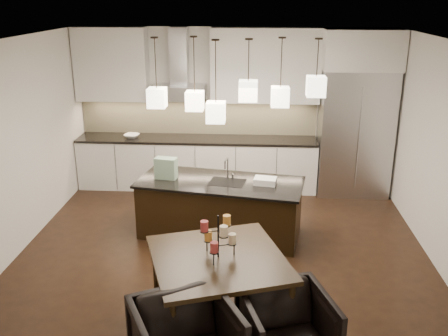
# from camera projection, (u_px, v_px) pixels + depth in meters

# --- Properties ---
(floor) EXTENTS (5.50, 5.50, 0.02)m
(floor) POSITION_uv_depth(u_px,v_px,m) (223.00, 253.00, 6.77)
(floor) COLOR black
(floor) RESTS_ON ground
(ceiling) EXTENTS (5.50, 5.50, 0.02)m
(ceiling) POSITION_uv_depth(u_px,v_px,m) (223.00, 40.00, 5.84)
(ceiling) COLOR white
(ceiling) RESTS_ON wall_back
(wall_back) EXTENTS (5.50, 0.02, 2.80)m
(wall_back) POSITION_uv_depth(u_px,v_px,m) (233.00, 108.00, 8.91)
(wall_back) COLOR silver
(wall_back) RESTS_ON ground
(wall_front) EXTENTS (5.50, 0.02, 2.80)m
(wall_front) POSITION_uv_depth(u_px,v_px,m) (198.00, 267.00, 3.70)
(wall_front) COLOR silver
(wall_front) RESTS_ON ground
(wall_left) EXTENTS (0.02, 5.50, 2.80)m
(wall_left) POSITION_uv_depth(u_px,v_px,m) (11.00, 150.00, 6.47)
(wall_left) COLOR silver
(wall_left) RESTS_ON ground
(wall_right) EXTENTS (0.02, 5.50, 2.80)m
(wall_right) POSITION_uv_depth(u_px,v_px,m) (446.00, 159.00, 6.14)
(wall_right) COLOR silver
(wall_right) RESTS_ON ground
(refrigerator) EXTENTS (1.20, 0.72, 2.15)m
(refrigerator) POSITION_uv_depth(u_px,v_px,m) (355.00, 133.00, 8.53)
(refrigerator) COLOR #B7B7BA
(refrigerator) RESTS_ON floor
(fridge_panel) EXTENTS (1.26, 0.72, 0.65)m
(fridge_panel) POSITION_uv_depth(u_px,v_px,m) (362.00, 49.00, 8.07)
(fridge_panel) COLOR silver
(fridge_panel) RESTS_ON refrigerator
(lower_cabinets) EXTENTS (4.21, 0.62, 0.88)m
(lower_cabinets) POSITION_uv_depth(u_px,v_px,m) (197.00, 164.00, 8.95)
(lower_cabinets) COLOR silver
(lower_cabinets) RESTS_ON floor
(countertop) EXTENTS (4.21, 0.66, 0.04)m
(countertop) POSITION_uv_depth(u_px,v_px,m) (197.00, 139.00, 8.80)
(countertop) COLOR black
(countertop) RESTS_ON lower_cabinets
(backsplash) EXTENTS (4.21, 0.02, 0.63)m
(backsplash) POSITION_uv_depth(u_px,v_px,m) (198.00, 117.00, 8.97)
(backsplash) COLOR tan
(backsplash) RESTS_ON countertop
(upper_cab_left) EXTENTS (1.25, 0.35, 1.25)m
(upper_cab_left) POSITION_uv_depth(u_px,v_px,m) (111.00, 64.00, 8.60)
(upper_cab_left) COLOR silver
(upper_cab_left) RESTS_ON wall_back
(upper_cab_right) EXTENTS (1.85, 0.35, 1.25)m
(upper_cab_right) POSITION_uv_depth(u_px,v_px,m) (266.00, 66.00, 8.44)
(upper_cab_right) COLOR silver
(upper_cab_right) RESTS_ON wall_back
(hood_canopy) EXTENTS (0.90, 0.52, 0.24)m
(hood_canopy) POSITION_uv_depth(u_px,v_px,m) (179.00, 92.00, 8.59)
(hood_canopy) COLOR #B7B7BA
(hood_canopy) RESTS_ON wall_back
(hood_chimney) EXTENTS (0.30, 0.28, 0.96)m
(hood_chimney) POSITION_uv_depth(u_px,v_px,m) (179.00, 56.00, 8.50)
(hood_chimney) COLOR #B7B7BA
(hood_chimney) RESTS_ON hood_canopy
(fruit_bowl) EXTENTS (0.30, 0.30, 0.06)m
(fruit_bowl) POSITION_uv_depth(u_px,v_px,m) (132.00, 136.00, 8.80)
(fruit_bowl) COLOR silver
(fruit_bowl) RESTS_ON countertop
(island_body) EXTENTS (2.36, 1.27, 0.79)m
(island_body) POSITION_uv_depth(u_px,v_px,m) (220.00, 209.00, 7.17)
(island_body) COLOR black
(island_body) RESTS_ON floor
(island_top) EXTENTS (2.45, 1.35, 0.04)m
(island_top) POSITION_uv_depth(u_px,v_px,m) (220.00, 182.00, 7.03)
(island_top) COLOR black
(island_top) RESTS_ON island_body
(faucet) EXTENTS (0.13, 0.23, 0.34)m
(faucet) POSITION_uv_depth(u_px,v_px,m) (228.00, 168.00, 7.03)
(faucet) COLOR silver
(faucet) RESTS_ON island_top
(tote_bag) EXTENTS (0.33, 0.21, 0.30)m
(tote_bag) POSITION_uv_depth(u_px,v_px,m) (166.00, 168.00, 7.09)
(tote_bag) COLOR #1C582B
(tote_bag) RESTS_ON island_top
(food_container) EXTENTS (0.34, 0.26, 0.09)m
(food_container) POSITION_uv_depth(u_px,v_px,m) (265.00, 181.00, 6.91)
(food_container) COLOR silver
(food_container) RESTS_ON island_top
(dining_table) EXTENTS (1.66, 1.66, 0.79)m
(dining_table) POSITION_uv_depth(u_px,v_px,m) (218.00, 290.00, 5.21)
(dining_table) COLOR black
(dining_table) RESTS_ON floor
(candelabra) EXTENTS (0.48, 0.48, 0.46)m
(candelabra) POSITION_uv_depth(u_px,v_px,m) (218.00, 236.00, 5.00)
(candelabra) COLOR black
(candelabra) RESTS_ON dining_table
(candle_a) EXTENTS (0.10, 0.10, 0.10)m
(candle_a) POSITION_uv_depth(u_px,v_px,m) (232.00, 239.00, 5.06)
(candle_a) COLOR beige
(candle_a) RESTS_ON candelabra
(candle_b) EXTENTS (0.10, 0.10, 0.10)m
(candle_b) POSITION_uv_depth(u_px,v_px,m) (208.00, 236.00, 5.12)
(candle_b) COLOR #C98532
(candle_b) RESTS_ON candelabra
(candle_c) EXTENTS (0.10, 0.10, 0.10)m
(candle_c) POSITION_uv_depth(u_px,v_px,m) (214.00, 247.00, 4.89)
(candle_c) COLOR #A03131
(candle_c) RESTS_ON candelabra
(candle_d) EXTENTS (0.10, 0.10, 0.10)m
(candle_d) POSITION_uv_depth(u_px,v_px,m) (227.00, 220.00, 5.08)
(candle_d) COLOR #C98532
(candle_d) RESTS_ON candelabra
(candle_e) EXTENTS (0.10, 0.10, 0.10)m
(candle_e) POSITION_uv_depth(u_px,v_px,m) (204.00, 226.00, 4.95)
(candle_e) COLOR #A03131
(candle_e) RESTS_ON candelabra
(candle_f) EXTENTS (0.10, 0.10, 0.10)m
(candle_f) POSITION_uv_depth(u_px,v_px,m) (224.00, 231.00, 4.84)
(candle_f) COLOR beige
(candle_f) RESTS_ON candelabra
(armchair_right) EXTENTS (1.00, 1.02, 0.74)m
(armchair_right) POSITION_uv_depth(u_px,v_px,m) (287.00, 331.00, 4.61)
(armchair_right) COLOR black
(armchair_right) RESTS_ON floor
(pendant_a) EXTENTS (0.24, 0.24, 0.26)m
(pendant_a) POSITION_uv_depth(u_px,v_px,m) (157.00, 98.00, 6.69)
(pendant_a) COLOR beige
(pendant_a) RESTS_ON ceiling
(pendant_b) EXTENTS (0.24, 0.24, 0.26)m
(pendant_b) POSITION_uv_depth(u_px,v_px,m) (195.00, 101.00, 6.85)
(pendant_b) COLOR beige
(pendant_b) RESTS_ON ceiling
(pendant_c) EXTENTS (0.24, 0.24, 0.26)m
(pendant_c) POSITION_uv_depth(u_px,v_px,m) (248.00, 91.00, 6.42)
(pendant_c) COLOR beige
(pendant_c) RESTS_ON ceiling
(pendant_d) EXTENTS (0.24, 0.24, 0.26)m
(pendant_d) POSITION_uv_depth(u_px,v_px,m) (280.00, 97.00, 6.67)
(pendant_d) COLOR beige
(pendant_d) RESTS_ON ceiling
(pendant_e) EXTENTS (0.24, 0.24, 0.26)m
(pendant_e) POSITION_uv_depth(u_px,v_px,m) (316.00, 86.00, 6.46)
(pendant_e) COLOR beige
(pendant_e) RESTS_ON ceiling
(pendant_f) EXTENTS (0.24, 0.24, 0.26)m
(pendant_f) POSITION_uv_depth(u_px,v_px,m) (216.00, 112.00, 6.39)
(pendant_f) COLOR beige
(pendant_f) RESTS_ON ceiling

